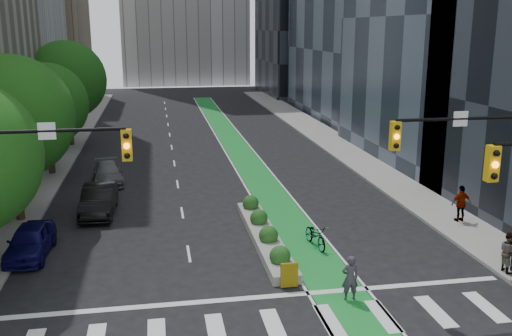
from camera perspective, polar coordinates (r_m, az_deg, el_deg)
name	(u,v)px	position (r m, az deg, el deg)	size (l,w,h in m)	color
ground	(268,312)	(21.29, 1.23, -14.22)	(160.00, 160.00, 0.00)	black
sidewalk_left	(48,164)	(45.26, -20.07, 0.35)	(3.60, 90.00, 0.15)	gray
sidewalk_right	(350,153)	(47.15, 9.41, 1.53)	(3.60, 90.00, 0.15)	gray
bike_lane_paint	(235,145)	(49.88, -2.10, 2.31)	(2.20, 70.00, 0.01)	#18882F
building_tan_far	(29,5)	(86.01, -21.72, 14.95)	(14.00, 16.00, 26.00)	tan
building_dark_end	(311,0)	(89.68, 5.53, 16.39)	(14.00, 18.00, 28.00)	black
tree_mid	(10,118)	(31.58, -23.36, 4.65)	(6.40, 6.40, 8.78)	black
tree_midfar	(46,104)	(41.37, -20.22, 6.00)	(5.60, 5.60, 7.76)	black
tree_far	(67,80)	(51.11, -18.40, 8.34)	(6.60, 6.60, 9.00)	black
signal_left	(3,194)	(20.21, -23.96, -2.39)	(6.14, 0.51, 7.20)	black
signal_right	(493,170)	(23.16, 22.60, -0.22)	(5.82, 0.51, 7.20)	black
median_planter	(264,233)	(27.65, 0.83, -6.54)	(1.20, 10.26, 1.10)	gray
bicycle	(316,235)	(26.99, 5.98, -6.70)	(0.75, 2.16, 1.13)	gray
cyclist	(350,278)	(22.04, 9.38, -10.79)	(0.65, 0.43, 1.78)	#38323C
parked_car_left_near	(30,241)	(27.65, -21.65, -6.80)	(1.71, 4.24, 1.45)	#110E54
parked_car_left_mid	(99,200)	(32.49, -15.45, -3.13)	(1.68, 4.83, 1.59)	black
parked_car_left_far	(108,173)	(38.84, -14.59, -0.51)	(1.84, 4.54, 1.32)	#56585B
pedestrian_near	(509,252)	(25.99, 23.94, -7.67)	(0.83, 0.65, 1.72)	gray
pedestrian_far	(461,204)	(31.56, 19.83, -3.36)	(1.13, 0.47, 1.92)	gray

